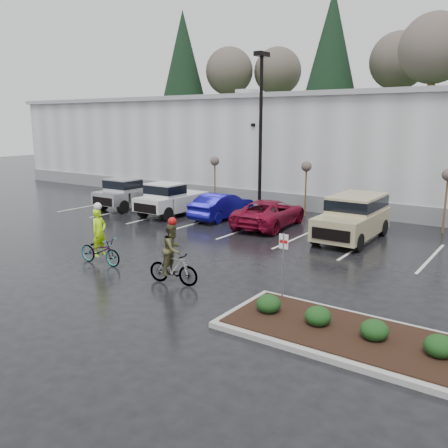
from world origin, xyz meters
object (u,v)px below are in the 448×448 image
Objects in this scene: sapling_west at (215,164)px; pickup_silver at (134,192)px; pickup_white at (175,198)px; car_red at (270,213)px; car_blue at (222,206)px; fire_lane_sign at (283,259)px; sapling_east at (448,178)px; cyclist_olive at (173,260)px; suv_tan at (352,218)px; sapling_mid at (306,169)px; cyclist_hivis at (100,245)px; lamppost at (261,117)px.

sapling_west is 0.62× the size of pickup_silver.
pickup_white is 1.00× the size of car_red.
pickup_silver is at bearing 3.66° from car_blue.
fire_lane_sign is 0.42× the size of pickup_silver.
sapling_west is at bearing -48.28° from car_blue.
sapling_east is 0.71× the size of car_blue.
sapling_west reaches higher than cyclist_olive.
cyclist_olive reaches higher than suv_tan.
car_red is (9.95, 0.07, -0.26)m from pickup_silver.
sapling_west reaches higher than pickup_white.
sapling_mid is at bearing -99.33° from car_red.
sapling_west is 0.62× the size of pickup_white.
suv_tan is at bearing -129.35° from sapling_east.
fire_lane_sign is 10.77m from car_red.
sapling_west and sapling_east have the same top height.
sapling_mid is at bearing 136.95° from suv_tan.
cyclist_hivis is (-2.44, -13.23, -1.98)m from sapling_mid.
cyclist_olive is at bearing -96.06° from cyclist_hivis.
fire_lane_sign is 13.00m from car_blue.
fire_lane_sign is 14.84m from pickup_white.
lamppost is 10.48m from sapling_east.
cyclist_olive is at bearing -72.39° from lamppost.
fire_lane_sign is 0.43× the size of suv_tan.
cyclist_hivis is 3.87m from cyclist_olive.
cyclist_olive is at bearing -106.66° from suv_tan.
sapling_west is 0.63× the size of suv_tan.
sapling_east is (14.00, 0.00, 0.00)m from sapling_west.
suv_tan is (4.25, -3.97, -1.70)m from sapling_mid.
lamppost is 3.94× the size of cyclist_olive.
sapling_east is 18.22m from pickup_silver.
sapling_east is 11.74m from car_blue.
sapling_mid is at bearing 30.67° from pickup_white.
sapling_east is at bearing -159.48° from car_red.
pickup_silver is 1.02× the size of suv_tan.
fire_lane_sign is 0.42× the size of pickup_white.
cyclist_hivis reaches higher than fire_lane_sign.
lamppost is 6.86m from pickup_white.
car_blue is 9.96m from cyclist_hivis.
sapling_east is 1.45× the size of fire_lane_sign.
sapling_mid reaches higher than pickup_white.
car_blue is (-1.08, -2.34, -4.95)m from lamppost.
fire_lane_sign is (5.30, -12.80, -1.32)m from sapling_mid.
fire_lane_sign is at bearing -91.48° from cyclist_olive.
pickup_white reaches higher than car_blue.
pickup_white is (-4.07, -2.90, -4.71)m from lamppost.
sapling_mid reaches higher than cyclist_olive.
car_red is (2.19, -2.63, -4.96)m from lamppost.
car_red is at bearing -50.26° from lamppost.
fire_lane_sign reaches higher than suv_tan.
suv_tan is (10.75, -3.97, -1.70)m from sapling_west.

